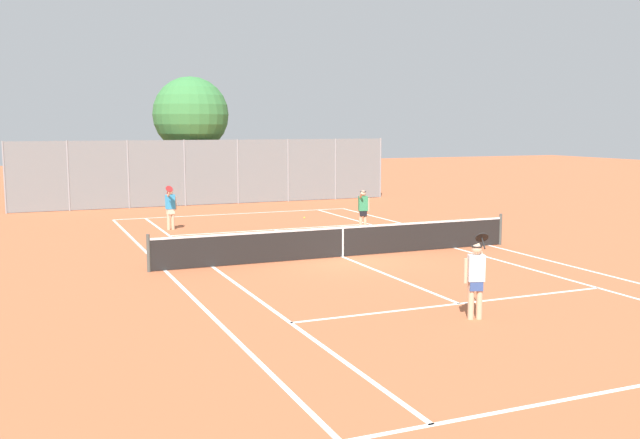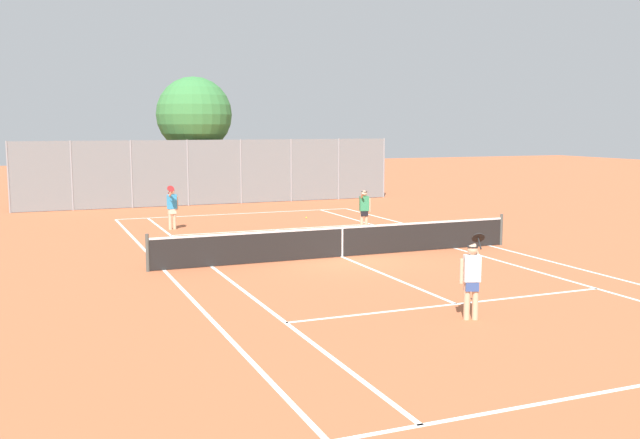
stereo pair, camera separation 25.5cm
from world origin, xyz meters
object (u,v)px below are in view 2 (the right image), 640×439
Objects in this scene: loose_tennis_ball_3 at (306,218)px; tree_behind_left at (194,117)px; player_near_side at (472,276)px; player_far_right at (364,208)px; loose_tennis_ball_0 at (238,242)px; tennis_net at (342,241)px; player_far_left at (172,206)px; loose_tennis_ball_1 at (335,246)px; loose_tennis_ball_4 at (363,235)px.

tree_behind_left is at bearing 108.55° from loose_tennis_ball_3.
loose_tennis_ball_3 is at bearing 80.62° from player_near_side.
loose_tennis_ball_0 is (-5.20, -0.68, -0.88)m from player_far_right.
loose_tennis_ball_3 is at bearing 75.66° from tennis_net.
tree_behind_left reaches higher than player_far_left.
tennis_net is 181.82× the size of loose_tennis_ball_3.
player_near_side is at bearing -77.92° from player_far_left.
tennis_net is 7.50× the size of player_far_right.
loose_tennis_ball_0 is 1.00× the size of loose_tennis_ball_3.
player_far_right is at bearing -27.33° from player_far_left.
loose_tennis_ball_1 is (4.32, -6.14, -0.89)m from player_far_left.
tennis_net is 5.38m from player_far_right.
player_near_side is 12.57m from player_far_right.
loose_tennis_ball_3 is 1.00× the size of loose_tennis_ball_4.
loose_tennis_ball_0 is at bearing 120.81° from tennis_net.
tree_behind_left is (-0.22, 25.62, 3.61)m from player_near_side.
loose_tennis_ball_3 is (2.33, 9.12, -0.48)m from tennis_net.
player_near_side is 25.87m from tree_behind_left.
loose_tennis_ball_0 and loose_tennis_ball_4 have the same top height.
loose_tennis_ball_0 is 0.01× the size of tree_behind_left.
player_near_side is 9.52m from loose_tennis_ball_1.
player_far_right is at bearing -82.70° from loose_tennis_ball_3.
player_far_left reaches higher than loose_tennis_ball_1.
player_far_right is 24.24× the size of loose_tennis_ball_1.
loose_tennis_ball_4 is at bearing 43.79° from loose_tennis_ball_1.
player_far_right is at bearing -75.18° from tree_behind_left.
loose_tennis_ball_4 is (2.47, 3.64, -0.48)m from tennis_net.
tree_behind_left is at bearing 83.47° from loose_tennis_ball_0.
player_far_left is 6.27m from loose_tennis_ball_3.
player_far_left is at bearing -169.14° from loose_tennis_ball_3.
player_near_side is 11.65m from loose_tennis_ball_4.
loose_tennis_ball_1 is at bearing -35.26° from loose_tennis_ball_0.
player_near_side is at bearing -105.50° from player_far_right.
tree_behind_left reaches higher than player_far_right.
player_far_left is 4.49m from loose_tennis_ball_0.
tennis_net is 4.42m from loose_tennis_ball_4.
loose_tennis_ball_1 is (0.99, 9.42, -0.89)m from player_near_side.
loose_tennis_ball_1 is at bearing 72.82° from tennis_net.
loose_tennis_ball_4 is (1.91, 1.83, 0.00)m from loose_tennis_ball_1.
loose_tennis_ball_4 is (-0.46, -0.86, -0.88)m from player_far_right.
tree_behind_left is at bearing 72.78° from player_far_left.
tree_behind_left is (-3.57, 13.51, 3.63)m from player_far_right.
player_far_left is at bearing 102.08° from player_near_side.
loose_tennis_ball_0 is (-1.84, 11.43, -0.89)m from player_near_side.
tennis_net is 18.46m from tree_behind_left.
player_far_left is 26.88× the size of loose_tennis_ball_0.
tennis_net is at bearing 86.75° from player_near_side.
tennis_net is at bearing -59.19° from loose_tennis_ball_0.
tennis_net is at bearing -104.34° from loose_tennis_ball_3.
tree_behind_left is (-3.12, 14.37, 4.51)m from loose_tennis_ball_4.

